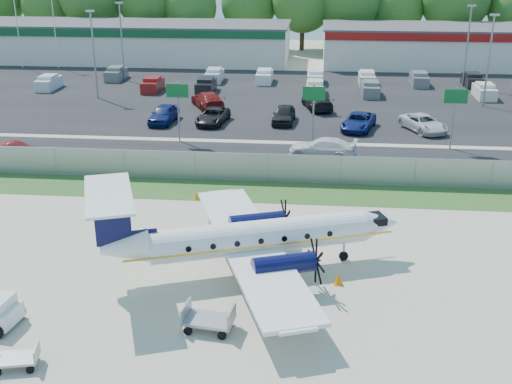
{
  "coord_description": "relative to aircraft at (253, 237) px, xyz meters",
  "views": [
    {
      "loc": [
        3.19,
        -27.45,
        15.26
      ],
      "look_at": [
        0.0,
        6.0,
        2.3
      ],
      "focal_mm": 45.0,
      "sensor_mm": 36.0,
      "label": 1
    }
  ],
  "objects": [
    {
      "name": "road_car_mid",
      "position": [
        3.5,
        18.88,
        -1.86
      ],
      "size": [
        5.53,
        3.14,
        1.51
      ],
      "primitive_type": "imported",
      "rotation": [
        0.0,
        0.0,
        -1.78
      ],
      "color": "silver",
      "rests_on": "ground"
    },
    {
      "name": "access_road",
      "position": [
        -0.32,
        18.04,
        -1.85
      ],
      "size": [
        170.0,
        8.0,
        0.02
      ],
      "primitive_type": "cube",
      "color": "black",
      "rests_on": "ground"
    },
    {
      "name": "flagpole_east",
      "position": [
        -31.24,
        54.04,
        3.78
      ],
      "size": [
        1.06,
        0.12,
        10.0
      ],
      "color": "white",
      "rests_on": "ground"
    },
    {
      "name": "sign_mid",
      "position": [
        2.68,
        21.95,
        1.75
      ],
      "size": [
        1.8,
        0.26,
        5.0
      ],
      "color": "gray",
      "rests_on": "ground"
    },
    {
      "name": "cone_nose",
      "position": [
        4.24,
        -0.93,
        -1.57
      ],
      "size": [
        0.43,
        0.43,
        0.61
      ],
      "color": "orange",
      "rests_on": "ground"
    },
    {
      "name": "far_parking_rows",
      "position": [
        -0.32,
        44.04,
        -1.86
      ],
      "size": [
        56.0,
        10.0,
        1.6
      ],
      "primitive_type": null,
      "color": "gray",
      "rests_on": "ground"
    },
    {
      "name": "baggage_cart_far",
      "position": [
        -1.33,
        -5.39,
        -1.35
      ],
      "size": [
        2.25,
        1.53,
        1.11
      ],
      "color": "gray",
      "rests_on": "ground"
    },
    {
      "name": "parked_car_c",
      "position": [
        -0.03,
        28.86,
        -1.86
      ],
      "size": [
        2.16,
        4.77,
        1.59
      ],
      "primitive_type": "imported",
      "rotation": [
        0.0,
        0.0,
        -0.06
      ],
      "color": "black",
      "rests_on": "ground"
    },
    {
      "name": "cone_starboard_wing",
      "position": [
        -4.56,
        9.34,
        -1.63
      ],
      "size": [
        0.35,
        0.35,
        0.5
      ],
      "color": "orange",
      "rests_on": "ground"
    },
    {
      "name": "light_pole_sw",
      "position": [
        -20.32,
        47.04,
        3.37
      ],
      "size": [
        0.9,
        0.35,
        9.09
      ],
      "color": "gray",
      "rests_on": "ground"
    },
    {
      "name": "perimeter_fence",
      "position": [
        -0.32,
        13.04,
        -0.86
      ],
      "size": [
        120.0,
        0.06,
        1.99
      ],
      "color": "gray",
      "rests_on": "ground"
    },
    {
      "name": "grass_verge",
      "position": [
        -0.32,
        11.04,
        -1.85
      ],
      "size": [
        170.0,
        4.0,
        0.02
      ],
      "primitive_type": "cube",
      "color": "#2D561E",
      "rests_on": "ground"
    },
    {
      "name": "building_west",
      "position": [
        -24.32,
        61.02,
        0.77
      ],
      "size": [
        46.4,
        12.4,
        5.24
      ],
      "color": "silver",
      "rests_on": "ground"
    },
    {
      "name": "aircraft",
      "position": [
        0.0,
        0.0,
        0.0
      ],
      "size": [
        15.68,
        15.27,
        4.82
      ],
      "color": "white",
      "rests_on": "ground"
    },
    {
      "name": "sign_right",
      "position": [
        13.68,
        21.95,
        1.75
      ],
      "size": [
        1.8,
        0.26,
        5.0
      ],
      "color": "gray",
      "rests_on": "ground"
    },
    {
      "name": "tree_line",
      "position": [
        -0.32,
        73.04,
        -1.86
      ],
      "size": [
        112.0,
        6.0,
        14.0
      ],
      "primitive_type": null,
      "color": "#2B5E1B",
      "rests_on": "ground"
    },
    {
      "name": "parking_lot",
      "position": [
        -0.32,
        39.04,
        -1.85
      ],
      "size": [
        170.0,
        32.0,
        0.02
      ],
      "primitive_type": "cube",
      "color": "black",
      "rests_on": "ground"
    },
    {
      "name": "parked_car_d",
      "position": [
        6.66,
        27.18,
        -1.86
      ],
      "size": [
        3.64,
        5.63,
        1.44
      ],
      "primitive_type": "imported",
      "rotation": [
        0.0,
        0.0,
        -0.26
      ],
      "color": "navy",
      "rests_on": "ground"
    },
    {
      "name": "parked_car_f",
      "position": [
        -7.93,
        33.93,
        -1.86
      ],
      "size": [
        4.49,
        6.12,
        1.65
      ],
      "primitive_type": "imported",
      "rotation": [
        0.0,
        0.0,
        3.58
      ],
      "color": "maroon",
      "rests_on": "ground"
    },
    {
      "name": "light_pole_ne",
      "position": [
        19.68,
        37.04,
        3.37
      ],
      "size": [
        0.9,
        0.35,
        9.09
      ],
      "color": "gray",
      "rests_on": "ground"
    },
    {
      "name": "light_pole_se",
      "position": [
        19.68,
        47.04,
        3.37
      ],
      "size": [
        0.9,
        0.35,
        9.09
      ],
      "color": "gray",
      "rests_on": "ground"
    },
    {
      "name": "building_east",
      "position": [
        25.68,
        61.02,
        0.77
      ],
      "size": [
        44.4,
        12.4,
        5.24
      ],
      "color": "silver",
      "rests_on": "ground"
    },
    {
      "name": "baggage_cart_near",
      "position": [
        -8.32,
        -8.66,
        -1.44
      ],
      "size": [
        1.89,
        1.38,
        0.9
      ],
      "color": "gray",
      "rests_on": "ground"
    },
    {
      "name": "light_pole_nw",
      "position": [
        -20.32,
        37.04,
        3.37
      ],
      "size": [
        0.9,
        0.35,
        9.09
      ],
      "color": "gray",
      "rests_on": "ground"
    },
    {
      "name": "road_car_west",
      "position": [
        -19.68,
        15.96,
        -1.86
      ],
      "size": [
        4.22,
        1.68,
        1.36
      ],
      "primitive_type": "imported",
      "rotation": [
        0.0,
        0.0,
        1.51
      ],
      "color": "maroon",
      "rests_on": "ground"
    },
    {
      "name": "sign_left",
      "position": [
        -8.32,
        21.95,
        1.75
      ],
      "size": [
        1.8,
        0.26,
        5.0
      ],
      "color": "gray",
      "rests_on": "ground"
    },
    {
      "name": "parked_car_a",
      "position": [
        -10.97,
        27.83,
        -1.86
      ],
      "size": [
        2.35,
        4.96,
        1.64
      ],
      "primitive_type": "imported",
      "rotation": [
        0.0,
        0.0,
        -0.09
      ],
      "color": "navy",
      "rests_on": "ground"
    },
    {
      "name": "flagpole_west",
      "position": [
        -36.24,
        54.04,
        3.78
      ],
      "size": [
        1.06,
        0.12,
        10.0
      ],
      "color": "white",
      "rests_on": "ground"
    },
    {
      "name": "parked_car_g",
      "position": [
        2.99,
        34.5,
        -1.86
      ],
      "size": [
        3.57,
        5.93,
        1.61
      ],
      "primitive_type": "imported",
      "rotation": [
        0.0,
        0.0,
        3.39
      ],
      "color": "black",
      "rests_on": "ground"
    },
    {
      "name": "parked_car_e",
      "position": [
        12.29,
        27.16,
        -1.86
      ],
      "size": [
        4.31,
        5.74,
        1.45
      ],
      "primitive_type": "imported",
      "rotation": [
        0.0,
        0.0,
        0.42
      ],
      "color": "silver",
      "rests_on": "ground"
    },
    {
      "name": "parked_car_b",
      "position": [
        -6.47,
        28.0,
        -1.86
      ],
      "size": [
        2.85,
        5.23,
        1.39
      ],
      "primitive_type": "imported",
      "rotation": [
        0.0,
        0.0,
        -0.11
      ],
      "color": "black",
      "rests_on": "ground"
    },
    {
      "name": "ground",
      "position": [
        -0.32,
        -0.96,
        -1.86
      ],
      "size": [
        170.0,
        170.0,
        0.0
      ],
      "primitive_type": "plane",
      "color": "#BBB69E",
      "rests_on": "ground"
    }
  ]
}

